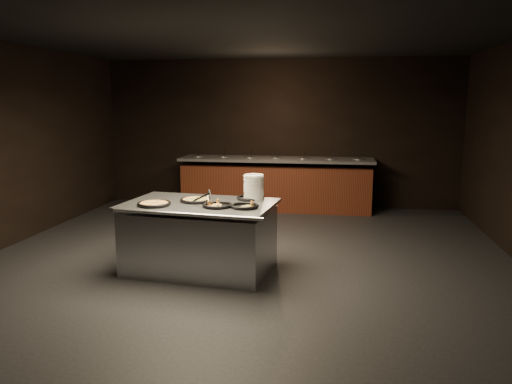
% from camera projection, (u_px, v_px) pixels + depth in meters
% --- Properties ---
extents(room, '(7.02, 8.02, 2.92)m').
position_uv_depth(room, '(241.00, 153.00, 6.01)').
color(room, black).
rests_on(room, ground).
extents(salad_bar, '(3.70, 0.83, 1.18)m').
position_uv_depth(salad_bar, '(276.00, 187.00, 9.65)').
color(salad_bar, '#5D2B16').
rests_on(salad_bar, ground).
extents(serving_counter, '(1.89, 1.33, 0.85)m').
position_uv_depth(serving_counter, '(200.00, 238.00, 6.11)').
color(serving_counter, silver).
rests_on(serving_counter, ground).
extents(plate_stack, '(0.25, 0.25, 0.31)m').
position_uv_depth(plate_stack, '(254.00, 188.00, 6.18)').
color(plate_stack, silver).
rests_on(plate_stack, serving_counter).
extents(pan_veggie_whole, '(0.40, 0.40, 0.04)m').
position_uv_depth(pan_veggie_whole, '(154.00, 204.00, 5.87)').
color(pan_veggie_whole, black).
rests_on(pan_veggie_whole, serving_counter).
extents(pan_cheese_whole, '(0.39, 0.39, 0.04)m').
position_uv_depth(pan_cheese_whole, '(196.00, 200.00, 6.11)').
color(pan_cheese_whole, black).
rests_on(pan_cheese_whole, serving_counter).
extents(pan_cheese_slices_a, '(0.35, 0.35, 0.04)m').
position_uv_depth(pan_cheese_slices_a, '(251.00, 198.00, 6.25)').
color(pan_cheese_slices_a, black).
rests_on(pan_cheese_slices_a, serving_counter).
extents(pan_cheese_slices_b, '(0.35, 0.35, 0.04)m').
position_uv_depth(pan_cheese_slices_b, '(217.00, 205.00, 5.80)').
color(pan_cheese_slices_b, black).
rests_on(pan_cheese_slices_b, serving_counter).
extents(pan_veggie_slices, '(0.33, 0.33, 0.04)m').
position_uv_depth(pan_veggie_slices, '(245.00, 206.00, 5.75)').
color(pan_veggie_slices, black).
rests_on(pan_veggie_slices, serving_counter).
extents(server_left, '(0.22, 0.31, 0.17)m').
position_uv_depth(server_left, '(209.00, 198.00, 5.91)').
color(server_left, silver).
rests_on(server_left, serving_counter).
extents(server_right, '(0.33, 0.10, 0.16)m').
position_uv_depth(server_right, '(205.00, 199.00, 5.83)').
color(server_right, silver).
rests_on(server_right, serving_counter).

